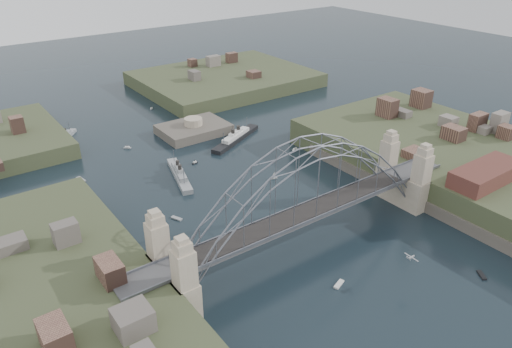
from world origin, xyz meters
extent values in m
plane|color=black|center=(0.00, 0.00, 0.00)|extent=(500.00, 500.00, 0.00)
cube|color=#4A4A4D|center=(0.00, 0.00, 8.00)|extent=(84.00, 6.00, 0.70)
cube|color=slate|center=(0.00, -3.00, 8.55)|extent=(84.00, 0.25, 0.50)
cube|color=slate|center=(0.00, 3.00, 8.55)|extent=(84.00, 0.25, 0.50)
cube|color=black|center=(0.00, 0.00, 8.55)|extent=(55.20, 5.20, 0.35)
cube|color=tan|center=(-31.50, -5.00, 8.85)|extent=(3.40, 3.40, 17.70)
cube|color=tan|center=(-31.50, 5.00, 8.85)|extent=(3.40, 3.40, 17.70)
cube|color=tan|center=(31.50, -5.00, 8.85)|extent=(3.40, 3.40, 17.70)
cube|color=tan|center=(31.50, 5.00, 8.85)|extent=(3.40, 3.40, 17.70)
cube|color=tan|center=(-31.50, 0.00, 4.00)|extent=(4.08, 13.80, 8.00)
cube|color=tan|center=(31.50, 0.00, 4.00)|extent=(4.08, 13.80, 8.00)
cube|color=#4E473D|center=(-35.50, 0.00, 1.00)|extent=(6.00, 70.00, 4.00)
cube|color=#384125|center=(58.00, 0.00, 2.00)|extent=(50.00, 90.00, 12.00)
cube|color=#4E473D|center=(35.50, 0.00, 1.00)|extent=(6.00, 70.00, 4.00)
cube|color=#384125|center=(50.00, 110.00, 0.75)|extent=(70.00, 55.00, 9.50)
cube|color=#4E473D|center=(12.00, 70.00, -0.50)|extent=(22.00, 16.00, 7.00)
cylinder|color=tan|center=(12.00, 70.00, 4.20)|extent=(6.00, 6.00, 2.40)
cube|color=#592D26|center=(44.00, -14.00, 10.00)|extent=(20.00, 8.00, 4.00)
cube|color=#919598|center=(-7.07, 44.29, 0.46)|extent=(8.09, 20.60, 1.83)
cube|color=#919598|center=(-7.07, 44.29, 1.83)|extent=(4.98, 11.47, 1.37)
cube|color=#919598|center=(-7.07, 44.29, 2.86)|extent=(2.82, 5.37, 0.92)
cylinder|color=black|center=(-7.45, 42.90, 3.66)|extent=(0.99, 0.99, 1.83)
cylinder|color=black|center=(-6.69, 45.68, 3.66)|extent=(0.99, 0.99, 1.83)
cylinder|color=slate|center=(-8.70, 38.33, 3.43)|extent=(0.18, 0.18, 4.58)
cylinder|color=slate|center=(-5.44, 50.26, 3.43)|extent=(0.18, 0.18, 4.58)
cube|color=#919598|center=(-24.57, 90.06, 0.35)|extent=(10.42, 12.17, 1.41)
cube|color=#919598|center=(-24.57, 90.06, 1.41)|extent=(6.03, 6.94, 1.06)
cube|color=#919598|center=(-24.57, 90.06, 2.21)|extent=(3.06, 3.41, 0.71)
cylinder|color=black|center=(-25.19, 89.30, 2.82)|extent=(0.70, 0.70, 1.41)
cylinder|color=black|center=(-23.95, 90.83, 2.82)|extent=(0.70, 0.70, 1.41)
cylinder|color=slate|center=(-27.24, 86.78, 2.65)|extent=(0.14, 0.14, 3.53)
cylinder|color=slate|center=(-21.89, 93.35, 2.65)|extent=(0.14, 0.14, 3.53)
cube|color=black|center=(20.03, 56.72, 0.45)|extent=(23.55, 13.82, 1.79)
cube|color=silver|center=(20.03, 56.72, 1.79)|extent=(13.25, 8.20, 1.34)
cube|color=silver|center=(20.03, 56.72, 2.79)|extent=(6.33, 4.36, 0.89)
cylinder|color=black|center=(18.48, 55.96, 3.58)|extent=(1.21, 1.21, 1.79)
cylinder|color=black|center=(21.57, 57.47, 3.58)|extent=(1.21, 1.21, 1.79)
cylinder|color=slate|center=(13.40, 53.47, 3.35)|extent=(0.18, 0.18, 4.47)
cylinder|color=slate|center=(26.65, 59.96, 3.35)|extent=(0.18, 0.18, 4.47)
cube|color=#A1A4A7|center=(8.14, -21.16, 6.04)|extent=(1.66, 0.34, 0.29)
cube|color=#A1A4A7|center=(8.14, -21.16, 6.09)|extent=(0.36, 3.30, 0.06)
cube|color=#A1A4A7|center=(7.32, -21.13, 6.19)|extent=(0.19, 1.03, 0.36)
cube|color=silver|center=(-17.67, 25.87, 0.15)|extent=(2.02, 2.99, 0.45)
cube|color=silver|center=(13.73, 28.50, 0.15)|extent=(1.80, 0.94, 0.45)
cylinder|color=slate|center=(13.73, 28.50, 1.20)|extent=(0.08, 0.08, 2.20)
cone|color=silver|center=(13.73, 28.50, 1.20)|extent=(1.43, 1.25, 1.92)
cube|color=silver|center=(-3.21, -13.89, 0.15)|extent=(3.02, 1.88, 0.45)
cube|color=silver|center=(30.59, 39.57, 0.15)|extent=(2.15, 1.15, 0.45)
cube|color=silver|center=(30.59, 39.57, 0.55)|extent=(1.33, 0.85, 0.40)
cylinder|color=black|center=(30.59, 39.57, 1.00)|extent=(0.16, 0.16, 0.70)
cube|color=silver|center=(-29.63, 59.01, 0.15)|extent=(1.72, 3.70, 0.45)
cube|color=silver|center=(0.74, 49.54, 0.15)|extent=(1.90, 0.94, 0.45)
cube|color=silver|center=(0.74, 49.54, 0.55)|extent=(1.17, 0.71, 0.40)
cylinder|color=black|center=(0.74, 49.54, 1.00)|extent=(0.16, 0.16, 0.70)
cube|color=silver|center=(21.82, -28.66, 0.15)|extent=(2.35, 2.86, 0.45)
cube|color=silver|center=(-11.02, 71.38, 0.15)|extent=(2.13, 1.99, 0.45)
cube|color=silver|center=(-11.02, 71.38, 0.55)|extent=(1.39, 1.33, 0.40)
cylinder|color=black|center=(-11.02, 71.38, 1.00)|extent=(0.16, 0.16, 0.70)
cube|color=silver|center=(35.11, 18.03, 0.15)|extent=(1.12, 2.28, 0.45)
cube|color=silver|center=(35.11, 18.03, 0.55)|extent=(0.85, 1.40, 0.40)
cylinder|color=black|center=(35.11, 18.03, 1.00)|extent=(0.16, 0.16, 0.70)
cube|color=silver|center=(10.69, 100.29, 0.15)|extent=(1.63, 1.44, 0.45)
cube|color=silver|center=(10.69, 100.29, 0.55)|extent=(1.06, 0.97, 0.40)
cylinder|color=black|center=(10.69, 100.29, 1.00)|extent=(0.16, 0.16, 0.70)
camera|label=1|loc=(-59.54, -64.03, 62.36)|focal=33.96mm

